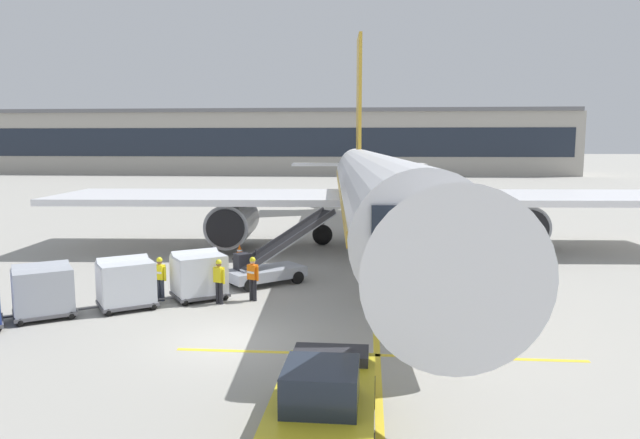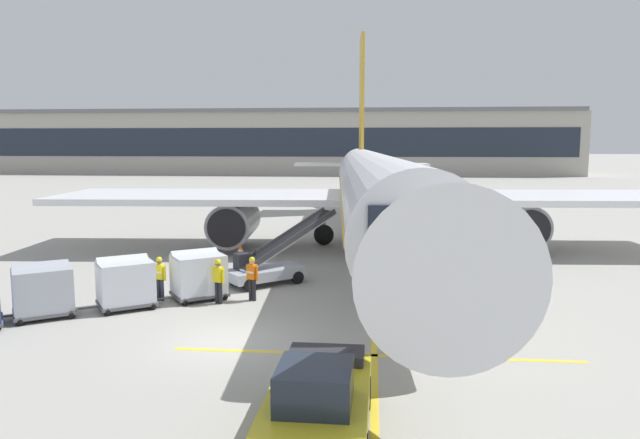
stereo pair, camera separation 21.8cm
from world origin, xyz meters
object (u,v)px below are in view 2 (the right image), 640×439
at_px(belt_loader, 270,264).
at_px(ground_crew_by_loader, 252,276).
at_px(ground_crew_by_carts, 160,276).
at_px(safety_cone_wingtip, 203,257).
at_px(baggage_cart_second, 125,282).
at_px(pushback_tug, 319,399).
at_px(parked_airplane, 374,188).
at_px(baggage_cart_third, 43,289).
at_px(safety_cone_engine_keepout, 241,252).
at_px(ground_crew_marshaller, 218,278).
at_px(baggage_cart_lead, 198,274).

height_order(belt_loader, ground_crew_by_loader, belt_loader).
bearing_deg(ground_crew_by_carts, safety_cone_wingtip, 92.40).
height_order(baggage_cart_second, pushback_tug, baggage_cart_second).
bearing_deg(parked_airplane, ground_crew_by_carts, -124.13).
bearing_deg(belt_loader, baggage_cart_third, -141.64).
distance_m(ground_crew_by_loader, safety_cone_engine_keepout, 8.54).
bearing_deg(ground_crew_marshaller, baggage_cart_second, -165.09).
bearing_deg(pushback_tug, parked_airplane, 87.07).
height_order(baggage_cart_lead, baggage_cart_third, same).
distance_m(parked_airplane, ground_crew_by_carts, 15.08).
bearing_deg(belt_loader, pushback_tug, -75.69).
xyz_separation_m(parked_airplane, safety_cone_engine_keepout, (-7.09, -3.79, -3.13)).
distance_m(parked_airplane, baggage_cart_lead, 13.99).
xyz_separation_m(ground_crew_by_carts, ground_crew_marshaller, (2.41, -0.24, 0.00)).
relative_size(baggage_cart_lead, safety_cone_wingtip, 3.49).
xyz_separation_m(belt_loader, ground_crew_marshaller, (-1.40, -3.41, 0.11)).
distance_m(baggage_cart_third, safety_cone_engine_keepout, 11.94).
bearing_deg(ground_crew_by_loader, ground_crew_by_carts, -174.83).
height_order(parked_airplane, pushback_tug, parked_airplane).
bearing_deg(baggage_cart_third, safety_cone_wingtip, 71.79).
bearing_deg(baggage_cart_lead, baggage_cart_second, -146.68).
height_order(belt_loader, baggage_cart_second, belt_loader).
distance_m(safety_cone_engine_keepout, safety_cone_wingtip, 2.29).
bearing_deg(safety_cone_wingtip, belt_loader, -41.72).
distance_m(baggage_cart_lead, pushback_tug, 12.00).
xyz_separation_m(baggage_cart_lead, safety_cone_engine_keepout, (-0.16, 8.11, -0.63)).
height_order(parked_airplane, belt_loader, parked_airplane).
height_order(baggage_cart_lead, safety_cone_engine_keepout, baggage_cart_lead).
bearing_deg(safety_cone_wingtip, baggage_cart_third, -108.21).
distance_m(belt_loader, pushback_tug, 13.71).
height_order(belt_loader, baggage_cart_third, belt_loader).
bearing_deg(ground_crew_by_loader, baggage_cart_second, -162.19).
distance_m(baggage_cart_second, safety_cone_engine_keepout, 9.89).
bearing_deg(ground_crew_by_loader, parked_airplane, 68.43).
distance_m(baggage_cart_lead, baggage_cart_third, 5.58).
relative_size(baggage_cart_lead, ground_crew_by_loader, 1.55).
bearing_deg(safety_cone_wingtip, pushback_tug, -66.16).
bearing_deg(pushback_tug, baggage_cart_lead, 118.77).
xyz_separation_m(ground_crew_marshaller, safety_cone_wingtip, (-2.69, 7.06, -0.62)).
bearing_deg(ground_crew_marshaller, pushback_tug, -64.13).
distance_m(pushback_tug, safety_cone_wingtip, 18.51).
bearing_deg(belt_loader, ground_crew_marshaller, -112.27).
xyz_separation_m(baggage_cart_lead, safety_cone_wingtip, (-1.71, 6.41, -0.62)).
relative_size(pushback_tug, ground_crew_by_carts, 2.54).
relative_size(baggage_cart_second, ground_crew_marshaller, 1.55).
xyz_separation_m(baggage_cart_lead, ground_crew_marshaller, (0.99, -0.65, -0.00)).
distance_m(belt_loader, baggage_cart_third, 9.12).
height_order(parked_airplane, baggage_cart_lead, parked_airplane).
distance_m(pushback_tug, ground_crew_by_carts, 12.41).
distance_m(ground_crew_by_loader, ground_crew_marshaller, 1.32).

